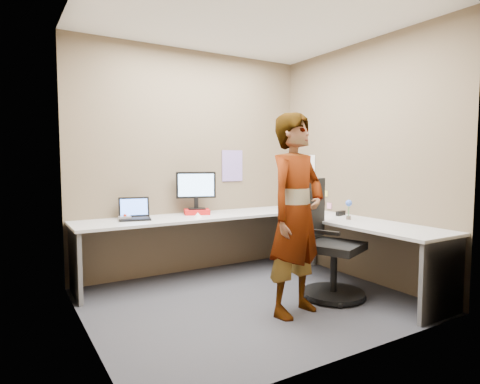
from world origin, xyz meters
TOP-DOWN VIEW (x-y plane):
  - ground at (0.00, 0.00)m, footprint 3.00×3.00m
  - wall_back at (0.00, 1.30)m, footprint 3.00×0.00m
  - wall_right at (1.50, 0.00)m, footprint 0.00×2.70m
  - wall_left at (-1.50, 0.00)m, footprint 0.00×2.70m
  - ceiling at (0.00, 0.00)m, footprint 3.00×3.00m
  - desk at (0.44, 0.39)m, footprint 2.98×2.58m
  - paper_ream at (-0.05, 1.09)m, footprint 0.35×0.30m
  - monitor at (-0.05, 1.11)m, footprint 0.46×0.21m
  - laptop at (-0.80, 1.08)m, footprint 0.38×0.34m
  - trackball_mouse at (-0.92, 1.05)m, footprint 0.12×0.08m
  - origami at (-0.17, 0.82)m, footprint 0.10×0.10m
  - stapler at (1.33, 0.13)m, footprint 0.16×0.07m
  - flower at (1.18, -0.14)m, footprint 0.07×0.07m
  - calendar_purple at (0.55, 1.29)m, footprint 0.30×0.01m
  - calendar_white at (1.49, 0.90)m, footprint 0.01×0.28m
  - sticky_note_a at (1.49, 0.55)m, footprint 0.01×0.07m
  - sticky_note_b at (1.49, 0.60)m, footprint 0.01×0.07m
  - sticky_note_c at (1.49, 0.48)m, footprint 0.01×0.07m
  - sticky_note_d at (1.49, 0.70)m, footprint 0.01×0.07m
  - office_chair at (0.74, -0.29)m, footprint 0.68×0.67m
  - person at (0.19, -0.47)m, footprint 0.74×0.58m

SIDE VIEW (x-z plane):
  - ground at x=0.00m, z-range 0.00..0.00m
  - office_chair at x=0.74m, z-range -0.11..1.06m
  - desk at x=0.44m, z-range 0.22..0.95m
  - trackball_mouse at x=-0.92m, z-range 0.72..0.79m
  - stapler at x=1.33m, z-range 0.73..0.78m
  - paper_ream at x=-0.05m, z-range 0.73..0.79m
  - origami at x=-0.17m, z-range 0.73..0.79m
  - laptop at x=-0.80m, z-range 0.67..0.91m
  - sticky_note_c at x=1.49m, z-range 0.76..0.84m
  - sticky_note_b at x=1.49m, z-range 0.78..0.86m
  - flower at x=1.18m, z-range 0.77..0.98m
  - person at x=0.19m, z-range 0.00..1.79m
  - sticky_note_d at x=1.49m, z-range 0.88..0.96m
  - sticky_note_a at x=1.49m, z-range 0.91..0.99m
  - monitor at x=-0.05m, z-range 0.83..1.28m
  - calendar_white at x=1.49m, z-range 1.06..1.44m
  - calendar_purple at x=0.55m, z-range 1.10..1.50m
  - wall_back at x=0.00m, z-range -0.15..2.85m
  - wall_right at x=1.50m, z-range 0.00..2.70m
  - wall_left at x=-1.50m, z-range 0.00..2.70m
  - ceiling at x=0.00m, z-range 2.70..2.70m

